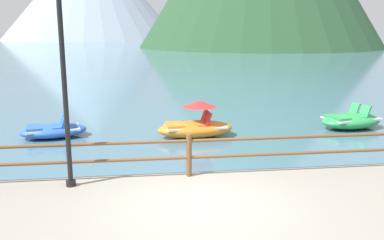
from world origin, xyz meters
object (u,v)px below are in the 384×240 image
lamp_post (63,61)px  pedal_boat_2 (351,120)px  pedal_boat_0 (196,125)px  pedal_boat_3 (53,130)px

lamp_post → pedal_boat_2: lamp_post is taller
pedal_boat_2 → lamp_post: bearing=-148.5°
pedal_boat_2 → pedal_boat_0: bearing=-174.8°
lamp_post → pedal_boat_0: bearing=56.9°
pedal_boat_0 → pedal_boat_3: size_ratio=1.11×
pedal_boat_0 → pedal_boat_2: 5.86m
lamp_post → pedal_boat_0: size_ratio=1.63×
pedal_boat_2 → pedal_boat_3: size_ratio=1.10×
lamp_post → pedal_boat_2: (9.16, 5.62, -2.69)m
lamp_post → pedal_boat_3: lamp_post is taller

